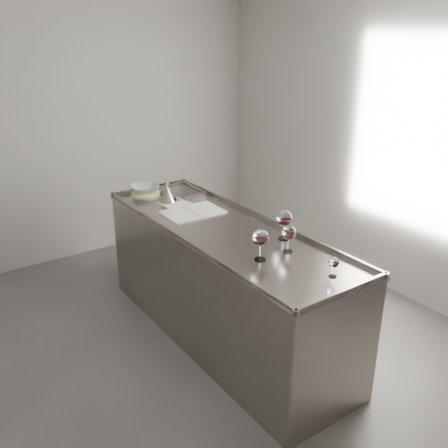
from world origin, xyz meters
TOP-DOWN VIEW (x-y plane):
  - room_shell at (0.00, 0.00)m, footprint 4.54×5.04m
  - counter at (0.50, 0.30)m, footprint 0.77×2.42m
  - wine_glass_left at (0.40, -0.27)m, footprint 0.11×0.11m
  - wine_glass_middle at (0.63, -0.28)m, footprint 0.10×0.10m
  - wine_glass_right at (0.74, -0.10)m, footprint 0.11×0.11m
  - wine_glass_small at (0.61, -0.70)m, footprint 0.06×0.06m
  - notebook at (0.49, 0.72)m, footprint 0.47×0.33m
  - loose_paper_top at (0.49, 0.97)m, footprint 0.26×0.34m
  - trivet at (0.40, 1.38)m, footprint 0.34×0.34m
  - ceramic_bowl at (0.40, 1.38)m, footprint 0.30×0.30m
  - wine_funnel at (0.45, 1.07)m, footprint 0.14×0.14m

SIDE VIEW (x-z plane):
  - counter at x=0.50m, z-range -0.01..0.96m
  - loose_paper_top at x=0.49m, z-range 0.94..0.94m
  - notebook at x=0.49m, z-range 0.94..0.96m
  - trivet at x=0.40m, z-range 0.94..0.96m
  - ceramic_bowl at x=0.40m, z-range 0.96..1.02m
  - wine_funnel at x=0.45m, z-range 0.90..1.11m
  - wine_glass_small at x=0.61m, z-range 0.97..1.10m
  - wine_glass_middle at x=0.63m, z-range 0.98..1.17m
  - wine_glass_left at x=0.40m, z-range 0.98..1.19m
  - wine_glass_right at x=0.74m, z-range 0.99..1.20m
  - room_shell at x=0.00m, z-range -0.02..2.82m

